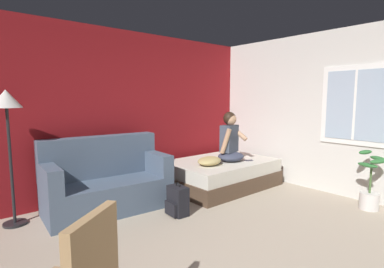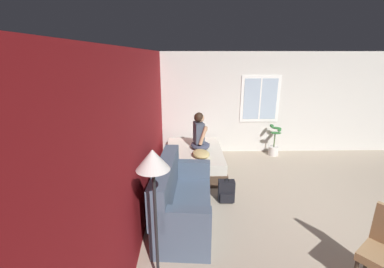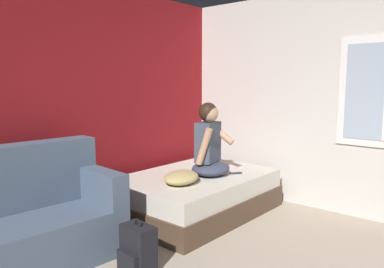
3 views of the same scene
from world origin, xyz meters
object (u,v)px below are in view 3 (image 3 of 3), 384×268
Objects in this scene: bed at (196,194)px; throw_pillow at (181,177)px; couch at (16,224)px; person_seated at (209,146)px; cell_phone at (236,173)px; backpack at (137,249)px.

throw_pillow reaches higher than bed.
bed is at bearing 18.58° from throw_pillow.
bed is at bearing -7.84° from couch.
person_seated is 0.59m from throw_pillow.
cell_phone is at bearing -38.68° from person_seated.
person_seated is at bearing -54.63° from bed.
cell_phone is at bearing -43.80° from bed.
person_seated reaches higher than cell_phone.
person_seated is (0.09, -0.13, 0.60)m from bed.
bed is 0.56m from cell_phone.
bed is 4.19× the size of backpack.
cell_phone reaches higher than backpack.
couch reaches higher than backpack.
throw_pillow is 0.81m from cell_phone.
cell_phone is (0.36, -0.35, 0.25)m from bed.
throw_pillow is 3.33× the size of cell_phone.
couch is at bearing 172.16° from bed.
cell_phone is (1.79, 0.21, 0.29)m from backpack.
cell_phone is at bearing -14.60° from couch.
backpack is 1.14m from throw_pillow.
backpack is 0.95× the size of throw_pillow.
backpack is at bearing -157.50° from throw_pillow.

